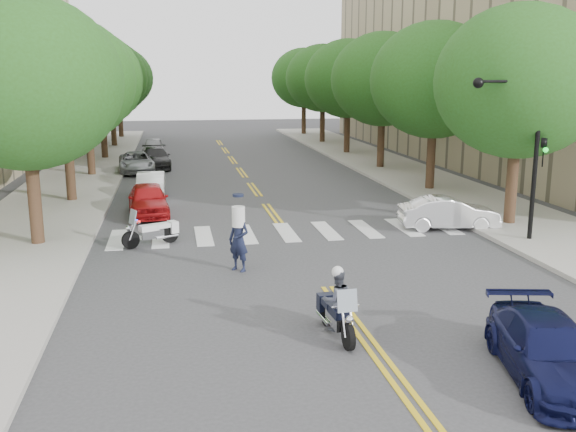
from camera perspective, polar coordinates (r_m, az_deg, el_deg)
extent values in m
plane|color=#38383A|center=(18.06, 3.51, -6.33)|extent=(140.00, 140.00, 0.00)
cube|color=#9E9991|center=(39.39, -18.03, 3.44)|extent=(5.00, 60.00, 0.15)
cube|color=#9E9991|center=(41.33, 9.11, 4.28)|extent=(5.00, 60.00, 0.15)
cylinder|color=#382316|center=(23.45, -21.60, 1.37)|extent=(0.44, 0.44, 3.32)
ellipsoid|color=#255117|center=(23.08, -22.38, 10.92)|extent=(6.40, 6.40, 5.76)
cylinder|color=#382316|center=(31.23, -18.83, 4.13)|extent=(0.44, 0.44, 3.32)
ellipsoid|color=#255117|center=(30.96, -19.34, 11.29)|extent=(6.40, 6.40, 5.76)
cylinder|color=#382316|center=(39.10, -17.17, 5.78)|extent=(0.44, 0.44, 3.32)
ellipsoid|color=#255117|center=(38.89, -17.54, 11.50)|extent=(6.40, 6.40, 5.76)
cylinder|color=#382316|center=(47.02, -16.05, 6.87)|extent=(0.44, 0.44, 3.32)
ellipsoid|color=#255117|center=(46.84, -16.34, 11.63)|extent=(6.40, 6.40, 5.76)
cylinder|color=#382316|center=(54.96, -15.26, 7.65)|extent=(0.44, 0.44, 3.32)
ellipsoid|color=#255117|center=(54.80, -15.49, 11.71)|extent=(6.40, 6.40, 5.76)
cylinder|color=#382316|center=(62.91, -14.66, 8.23)|extent=(0.44, 0.44, 3.32)
ellipsoid|color=#255117|center=(62.78, -14.86, 11.78)|extent=(6.40, 6.40, 5.76)
cylinder|color=#382316|center=(26.36, 19.26, 2.68)|extent=(0.44, 0.44, 3.32)
ellipsoid|color=#255117|center=(26.04, 19.88, 11.17)|extent=(6.40, 6.40, 5.76)
cylinder|color=#382316|center=(33.48, 12.58, 5.01)|extent=(0.44, 0.44, 3.32)
ellipsoid|color=#255117|center=(33.22, 12.90, 11.70)|extent=(6.40, 6.40, 5.76)
cylinder|color=#382316|center=(40.92, 8.25, 6.47)|extent=(0.44, 0.44, 3.32)
ellipsoid|color=#255117|center=(40.71, 8.43, 11.94)|extent=(6.40, 6.40, 5.76)
cylinder|color=#382316|center=(48.54, 5.26, 7.46)|extent=(0.44, 0.44, 3.32)
ellipsoid|color=#255117|center=(48.36, 5.35, 12.07)|extent=(6.40, 6.40, 5.76)
cylinder|color=#382316|center=(56.26, 3.07, 8.16)|extent=(0.44, 0.44, 3.32)
ellipsoid|color=#255117|center=(56.11, 3.12, 12.14)|extent=(6.40, 6.40, 5.76)
cylinder|color=#382316|center=(64.06, 1.41, 8.69)|extent=(0.44, 0.44, 3.32)
ellipsoid|color=#255117|center=(63.92, 1.43, 12.18)|extent=(6.40, 6.40, 5.76)
cylinder|color=black|center=(23.75, 21.17, 4.81)|extent=(0.16, 0.16, 6.00)
cylinder|color=black|center=(22.98, 19.07, 11.25)|extent=(2.40, 0.10, 0.10)
sphere|color=black|center=(22.47, 16.56, 11.27)|extent=(0.36, 0.36, 0.36)
imported|color=black|center=(23.85, 21.72, 5.28)|extent=(0.16, 0.20, 1.00)
sphere|color=#0CCC26|center=(23.72, 21.93, 5.47)|extent=(0.18, 0.18, 0.18)
cylinder|color=black|center=(14.07, 5.39, -10.62)|extent=(0.17, 0.62, 0.61)
cylinder|color=black|center=(15.32, 3.53, -8.61)|extent=(0.21, 0.62, 0.61)
cube|color=silver|center=(14.69, 4.36, -9.16)|extent=(0.35, 0.83, 0.29)
cube|color=black|center=(14.53, 4.49, -8.46)|extent=(0.37, 0.65, 0.20)
cube|color=black|center=(14.96, 3.87, -7.75)|extent=(0.40, 0.52, 0.14)
cube|color=black|center=(15.36, 3.38, -7.63)|extent=(0.41, 0.30, 0.40)
cube|color=#8C99A5|center=(13.89, 5.28, -7.51)|extent=(0.46, 0.17, 0.49)
cube|color=red|center=(14.11, 5.47, -7.88)|extent=(0.10, 0.10, 0.07)
cube|color=#0C26E5|center=(14.04, 4.64, -7.97)|extent=(0.10, 0.10, 0.07)
imported|color=#474C56|center=(14.53, 4.39, -7.45)|extent=(0.73, 0.59, 1.41)
sphere|color=silver|center=(14.32, 4.44, -4.98)|extent=(0.27, 0.27, 0.27)
cylinder|color=black|center=(22.49, -13.81, -2.08)|extent=(0.61, 0.38, 0.62)
cylinder|color=black|center=(23.06, -10.47, -1.57)|extent=(0.63, 0.42, 0.62)
cube|color=silver|center=(22.76, -12.03, -1.57)|extent=(0.87, 0.62, 0.29)
cube|color=white|center=(22.67, -12.26, -1.04)|extent=(0.72, 0.57, 0.20)
cube|color=white|center=(22.86, -11.12, -0.83)|extent=(0.61, 0.55, 0.15)
cube|color=white|center=(23.06, -10.19, -0.96)|extent=(0.42, 0.48, 0.41)
cube|color=#8C99A5|center=(22.36, -13.64, -0.09)|extent=(0.32, 0.47, 0.50)
cube|color=red|center=(22.35, -13.14, -0.50)|extent=(0.12, 0.12, 0.07)
cube|color=#0C26E5|center=(22.55, -13.36, -0.40)|extent=(0.12, 0.12, 0.07)
imported|color=#171C34|center=(19.31, -4.39, -2.15)|extent=(0.82, 0.81, 1.91)
imported|color=white|center=(25.38, 14.09, 0.26)|extent=(3.92, 1.84, 1.24)
imported|color=#0D1139|center=(13.61, 22.18, -11.01)|extent=(2.50, 4.37, 1.19)
imported|color=#AB1215|center=(27.61, -12.32, 1.44)|extent=(1.90, 4.12, 1.37)
imported|color=white|center=(31.55, -12.09, 2.66)|extent=(1.33, 3.71, 1.22)
imported|color=#93959A|center=(40.23, -13.33, 4.67)|extent=(2.40, 4.61, 1.24)
imported|color=black|center=(41.85, -11.71, 5.08)|extent=(2.08, 4.61, 1.31)
imported|color=#A1A2A6|center=(48.80, -11.89, 6.06)|extent=(1.61, 3.77, 1.27)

